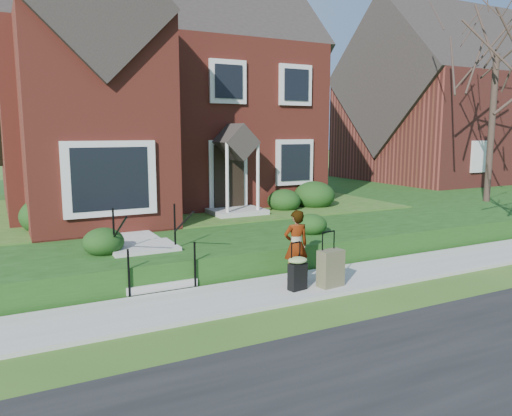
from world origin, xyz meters
TOP-DOWN VIEW (x-y plane):
  - ground at (0.00, 0.00)m, footprint 120.00×120.00m
  - sidewalk at (0.00, 0.00)m, footprint 60.00×1.60m
  - terrace at (4.00, 10.90)m, footprint 44.00×20.00m
  - walkway at (-2.50, 5.00)m, footprint 1.20×6.00m
  - main_house at (-0.21, 9.61)m, footprint 10.40×10.20m
  - neighbour_house at (16.00, 11.00)m, footprint 9.40×8.00m
  - front_steps at (-2.50, 1.84)m, footprint 1.40×2.02m
  - foundation_shrubs at (-0.06, 5.10)m, footprint 9.71×4.69m
  - woman at (0.16, 0.31)m, footprint 0.57×0.41m
  - suitcase_black at (-0.17, -0.27)m, footprint 0.44×0.38m
  - suitcase_olive at (0.53, -0.38)m, footprint 0.54×0.34m
  - tree_gap at (10.55, 3.90)m, footprint 5.67×5.67m

SIDE VIEW (x-z plane):
  - ground at x=0.00m, z-range 0.00..0.00m
  - sidewalk at x=0.00m, z-range 0.00..0.08m
  - terrace at x=4.00m, z-range 0.00..0.60m
  - suitcase_black at x=-0.17m, z-range -0.03..0.92m
  - suitcase_olive at x=0.53m, z-range -0.10..1.00m
  - front_steps at x=-2.50m, z-range -0.28..1.22m
  - walkway at x=-2.50m, z-range 0.60..0.66m
  - woman at x=0.16m, z-range 0.08..1.54m
  - foundation_shrubs at x=-0.06m, z-range 0.53..1.55m
  - neighbour_house at x=16.00m, z-range 0.65..9.85m
  - main_house at x=-0.21m, z-range 0.56..9.96m
  - tree_gap at x=10.55m, z-range 2.21..10.31m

